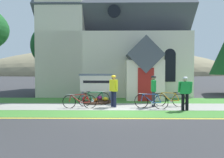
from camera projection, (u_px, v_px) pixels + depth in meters
The scene contains 17 objects.
ground at pixel (115, 100), 14.39m from camera, with size 140.00×140.00×0.00m, color #333335.
sidewalk_slab at pixel (114, 107), 11.72m from camera, with size 32.00×2.24×0.01m, color #99968E.
grass_verge at pixel (113, 114), 9.79m from camera, with size 32.00×1.61×0.01m, color #427F33.
church_lawn at pixel (114, 100), 14.12m from camera, with size 24.00×2.58×0.01m, color #427F33.
curb_paint_stripe at pixel (113, 118), 8.84m from camera, with size 28.00×0.16×0.01m, color yellow.
church_building at pixel (109, 37), 19.86m from camera, with size 11.65×12.03×13.96m.
church_sign at pixel (96, 83), 13.62m from camera, with size 2.16×0.22×1.73m.
flower_bed at pixel (96, 101), 13.24m from camera, with size 1.94×1.94×0.34m.
bicycle_red at pixel (94, 99), 12.02m from camera, with size 1.67×0.69×0.82m.
bicycle_blue at pixel (151, 101), 11.10m from camera, with size 1.62×0.70×0.82m.
bicycle_black at pixel (80, 101), 11.20m from camera, with size 1.76×0.09×0.80m.
bicycle_yellow at pixel (169, 99), 11.83m from camera, with size 1.65×0.62×0.79m.
cyclist_in_yellow_jersey at pixel (185, 91), 10.56m from camera, with size 0.64×0.29×1.64m.
cyclist_in_orange_jersey at pixel (153, 89), 11.58m from camera, with size 0.27×0.75×1.67m.
cyclist_in_white_jersey at pixel (114, 88), 11.52m from camera, with size 0.45×0.66×1.69m.
yard_deciduous_tree at pixel (51, 46), 17.89m from camera, with size 3.25×3.25×5.69m.
distant_hill at pixel (104, 75), 92.21m from camera, with size 106.27×53.08×21.47m, color #847A5B.
Camera 1 is at (0.02, -10.32, 1.95)m, focal length 35.19 mm.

